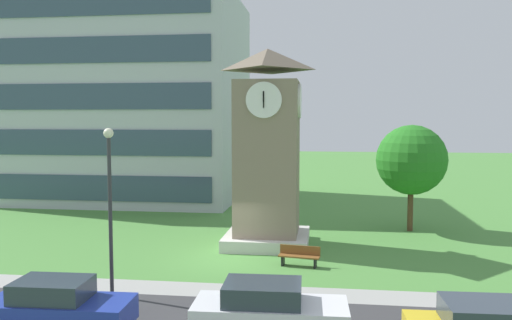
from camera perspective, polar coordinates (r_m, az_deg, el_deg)
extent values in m
plane|color=#4C893D|center=(24.15, -3.04, -10.97)|extent=(160.00, 160.00, 0.00)
cube|color=#9E9E99|center=(20.30, -5.22, -14.01)|extent=(120.00, 1.60, 0.01)
cube|color=#B7BCC6|center=(44.01, -13.94, 6.43)|extent=(18.36, 13.02, 16.00)
cube|color=#384C60|center=(38.26, -17.34, -2.95)|extent=(16.90, 0.10, 1.80)
cube|color=#384C60|center=(37.98, -17.46, 1.84)|extent=(16.90, 0.10, 1.80)
cube|color=#384C60|center=(37.98, -17.57, 6.67)|extent=(16.90, 0.10, 1.80)
cube|color=#384C60|center=(38.24, -17.69, 11.47)|extent=(16.90, 0.10, 1.80)
cube|color=#384C60|center=(38.77, -17.81, 16.16)|extent=(16.90, 0.10, 1.80)
cube|color=gray|center=(26.34, 1.26, -0.42)|extent=(3.12, 3.12, 8.35)
cube|color=beige|center=(26.96, 1.24, -8.65)|extent=(4.21, 4.21, 0.60)
pyramid|color=#6A5D4D|center=(26.41, 1.28, 10.99)|extent=(3.43, 3.43, 1.07)
cylinder|color=white|center=(24.65, 0.86, 6.62)|extent=(1.71, 0.12, 1.71)
cylinder|color=white|center=(26.13, 4.82, 6.49)|extent=(0.12, 1.71, 1.71)
cube|color=black|center=(24.59, 0.84, 6.99)|extent=(0.07, 0.08, 0.51)
cube|color=black|center=(24.57, 0.84, 6.63)|extent=(0.06, 0.05, 0.77)
cube|color=brown|center=(23.15, 4.75, -10.50)|extent=(1.85, 0.74, 0.06)
cube|color=brown|center=(23.30, 4.86, -9.82)|extent=(1.79, 0.32, 0.40)
cube|color=black|center=(23.36, 2.98, -10.93)|extent=(0.14, 0.44, 0.45)
cube|color=black|center=(23.09, 6.53, -11.14)|extent=(0.14, 0.44, 0.45)
cylinder|color=#333338|center=(19.54, -15.71, -6.16)|extent=(0.14, 0.14, 5.77)
sphere|color=#F2EFCC|center=(19.22, -15.90, 2.86)|extent=(0.36, 0.36, 0.36)
cylinder|color=#513823|center=(31.26, 16.59, -5.03)|extent=(0.32, 0.32, 2.72)
sphere|color=#267921|center=(30.93, 16.71, 0.02)|extent=(4.00, 4.00, 4.00)
cube|color=#23389E|center=(17.14, -20.76, -15.35)|extent=(4.34, 1.83, 0.76)
cube|color=#2D3842|center=(17.02, -21.49, -13.10)|extent=(2.19, 1.56, 0.60)
cylinder|color=black|center=(17.47, -15.39, -16.15)|extent=(0.67, 0.24, 0.66)
cylinder|color=black|center=(18.55, -23.34, -15.12)|extent=(0.67, 0.24, 0.66)
cube|color=silver|center=(15.88, 1.59, -16.67)|extent=(4.57, 1.95, 0.76)
cube|color=#2D3842|center=(15.67, 0.74, -14.33)|extent=(2.31, 1.67, 0.60)
cylinder|color=black|center=(16.82, 6.79, -16.85)|extent=(0.67, 0.24, 0.66)
cylinder|color=black|center=(16.99, -3.11, -16.60)|extent=(0.67, 0.24, 0.66)
cube|color=#2D3842|center=(15.34, 24.25, -15.16)|extent=(2.34, 1.71, 0.60)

